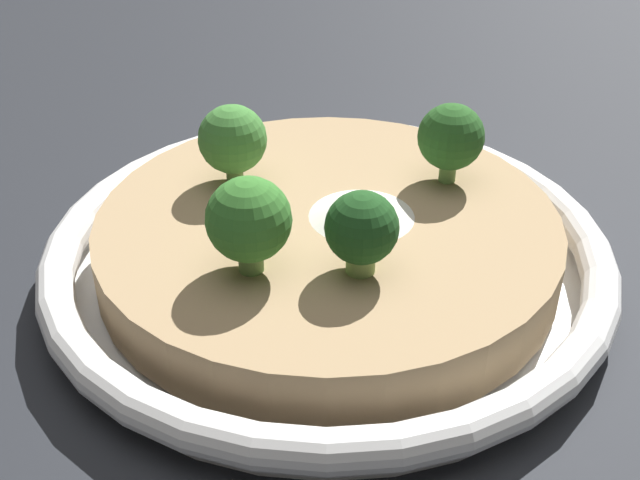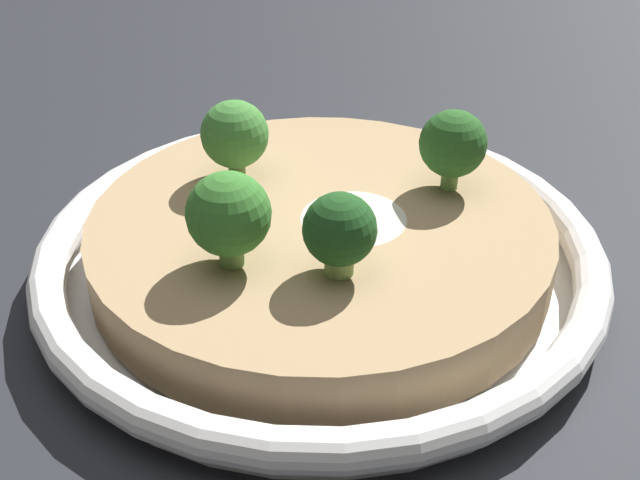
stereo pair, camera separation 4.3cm
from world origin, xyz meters
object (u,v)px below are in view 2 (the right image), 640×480
Objects in this scene: broccoli_front_left at (235,135)px; broccoli_back_right at (340,231)px; risotto_bowl at (320,248)px; broccoli_right at (229,215)px; broccoli_back at (453,145)px.

broccoli_front_left is 0.11m from broccoli_back_right.
broccoli_right is at bearing -36.51° from risotto_bowl.
broccoli_front_left is at bearing -169.19° from broccoli_right.
risotto_bowl is 6.66× the size of broccoli_back.
broccoli_back_right reaches higher than risotto_bowl.
broccoli_back is (-0.04, 0.07, 0.05)m from risotto_bowl.
risotto_bowl is 6.31× the size of broccoli_right.
broccoli_front_left reaches higher than broccoli_back_right.
broccoli_back is 0.13m from broccoli_right.
broccoli_right is (0.08, 0.02, 0.00)m from broccoli_front_left.
broccoli_right is at bearing -90.45° from broccoli_back_right.
risotto_bowl is at bearing 55.35° from broccoli_front_left.
risotto_bowl is at bearing 143.49° from broccoli_right.
broccoli_back is at bearing 130.34° from broccoli_right.
broccoli_right reaches higher than broccoli_back.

